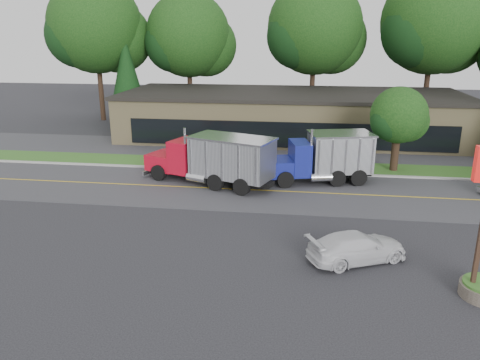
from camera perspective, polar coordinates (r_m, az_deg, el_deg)
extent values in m
plane|color=#37373D|center=(22.12, -1.52, -8.68)|extent=(140.00, 140.00, 0.00)
cube|color=#4D4D52|center=(30.37, 1.25, -1.23)|extent=(60.00, 8.00, 0.02)
cube|color=gold|center=(30.37, 1.25, -1.23)|extent=(60.00, 0.12, 0.01)
cube|color=#9E9E99|center=(34.35, 2.07, 1.01)|extent=(60.00, 0.30, 0.12)
cube|color=#355A1F|center=(36.07, 2.36, 1.81)|extent=(60.00, 3.40, 0.03)
cube|color=#4D4D52|center=(40.89, 3.06, 3.69)|extent=(60.00, 7.00, 0.02)
cube|color=tan|center=(46.24, 6.24, 7.77)|extent=(32.00, 12.00, 4.00)
cylinder|color=#382619|center=(57.02, -16.53, 9.83)|extent=(0.56, 0.56, 5.63)
sphere|color=black|center=(56.59, -17.22, 17.50)|extent=(10.30, 10.30, 10.30)
sphere|color=black|center=(57.02, -14.71, 16.40)|extent=(7.72, 7.72, 7.72)
sphere|color=black|center=(56.40, -19.10, 16.35)|extent=(7.08, 7.08, 7.08)
cylinder|color=#382619|center=(55.66, -6.07, 10.01)|extent=(0.56, 0.56, 5.13)
sphere|color=black|center=(55.20, -6.31, 17.19)|extent=(9.38, 9.38, 9.38)
sphere|color=black|center=(55.96, -4.15, 16.05)|extent=(7.03, 7.03, 7.03)
sphere|color=black|center=(54.73, -8.06, 16.20)|extent=(6.45, 6.45, 6.45)
cylinder|color=#382619|center=(54.03, 8.72, 9.92)|extent=(0.56, 0.56, 5.58)
sphere|color=black|center=(53.58, 9.11, 17.96)|extent=(10.20, 10.20, 10.20)
sphere|color=black|center=(54.91, 11.10, 16.51)|extent=(7.65, 7.65, 7.65)
sphere|color=black|center=(52.62, 7.26, 17.01)|extent=(7.01, 7.01, 7.01)
cylinder|color=#382619|center=(54.51, 21.60, 9.12)|extent=(0.56, 0.56, 5.85)
sphere|color=black|center=(54.09, 22.58, 17.44)|extent=(10.70, 10.70, 10.70)
sphere|color=black|center=(55.87, 24.14, 15.84)|extent=(8.02, 8.02, 8.02)
sphere|color=black|center=(52.73, 20.89, 16.55)|extent=(7.35, 7.35, 7.35)
cylinder|color=#382619|center=(54.00, -13.27, 7.19)|extent=(0.44, 0.44, 1.00)
cone|color=black|center=(53.38, -13.63, 12.31)|extent=(4.28, 4.28, 8.75)
cylinder|color=#382619|center=(36.26, 18.33, 2.82)|extent=(0.56, 0.56, 2.22)
sphere|color=black|center=(35.66, 18.80, 7.50)|extent=(4.06, 4.06, 4.06)
sphere|color=black|center=(36.38, 19.76, 6.78)|extent=(3.05, 3.05, 3.05)
sphere|color=black|center=(35.24, 17.83, 6.86)|extent=(2.79, 2.79, 2.79)
cube|color=black|center=(31.50, -3.40, 0.52)|extent=(8.56, 3.99, 0.28)
cube|color=red|center=(33.43, -8.99, 2.33)|extent=(2.76, 2.89, 1.10)
cube|color=red|center=(32.30, -6.61, 2.99)|extent=(2.26, 2.78, 2.20)
cube|color=black|center=(32.58, -7.60, 3.80)|extent=(0.79, 1.99, 0.90)
cube|color=silver|center=(30.35, -0.99, 2.74)|extent=(5.78, 4.17, 2.50)
cube|color=silver|center=(30.05, -1.00, 5.14)|extent=(5.97, 4.36, 0.12)
cylinder|color=black|center=(34.36, -7.54, 1.85)|extent=(1.15, 0.71, 1.10)
cylinder|color=black|center=(32.60, -9.89, 0.88)|extent=(1.15, 0.71, 1.10)
cylinder|color=black|center=(31.55, 0.65, 0.58)|extent=(1.15, 0.71, 1.10)
cylinder|color=black|center=(29.62, -1.42, -0.56)|extent=(1.15, 0.71, 1.10)
cube|color=black|center=(32.43, 9.96, 0.79)|extent=(6.72, 2.51, 0.28)
cube|color=navy|center=(31.64, 4.94, 1.61)|extent=(2.08, 2.60, 1.10)
cube|color=navy|center=(31.74, 7.29, 2.70)|extent=(1.68, 2.60, 2.20)
cube|color=black|center=(31.54, 6.42, 3.39)|extent=(0.54, 2.06, 0.90)
cube|color=silver|center=(32.37, 12.08, 3.30)|extent=(4.45, 3.35, 2.50)
cube|color=silver|center=(32.09, 12.23, 5.55)|extent=(4.63, 3.53, 0.12)
cylinder|color=black|center=(32.91, 4.82, 1.24)|extent=(1.15, 0.59, 1.10)
cylinder|color=black|center=(30.75, 5.56, 0.04)|extent=(1.15, 0.59, 1.10)
cylinder|color=black|center=(33.89, 11.83, 1.41)|extent=(1.15, 0.59, 1.10)
cylinder|color=black|center=(31.79, 13.02, 0.26)|extent=(1.15, 0.59, 1.10)
imported|color=silver|center=(21.65, 14.08, -7.92)|extent=(4.89, 3.64, 1.32)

